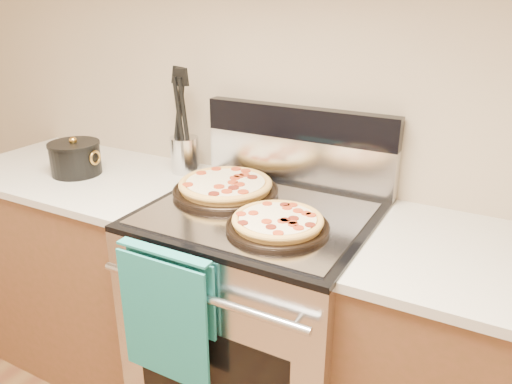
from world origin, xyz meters
The scene contains 15 objects.
wall_back centered at (0.00, 2.00, 1.35)m, with size 4.00×4.00×0.00m, color tan.
range_body centered at (0.00, 1.65, 0.45)m, with size 0.76×0.68×0.90m, color #B7B7BC.
oven_window centered at (0.00, 1.31, 0.45)m, with size 0.56×0.01×0.40m, color black.
cooktop centered at (0.00, 1.65, 0.91)m, with size 0.76×0.68×0.02m, color black.
backsplash_lower centered at (0.00, 1.96, 1.01)m, with size 0.76×0.06×0.18m, color silver.
backsplash_upper centered at (0.00, 1.96, 1.16)m, with size 0.76×0.06×0.12m, color black.
oven_handle centered at (0.00, 1.27, 0.80)m, with size 0.03×0.03×0.70m, color silver.
dish_towel centered at (-0.12, 1.27, 0.70)m, with size 0.32×0.05×0.42m, color #175674, non-canonical shape.
foil_sheet centered at (0.00, 1.62, 0.92)m, with size 0.70×0.55×0.01m, color gray.
cabinet_left centered at (-0.88, 1.68, 0.44)m, with size 1.00×0.62×0.88m, color brown.
countertop_left centered at (-0.88, 1.68, 0.90)m, with size 1.02×0.64×0.03m, color #BBB4A7.
pepperoni_pizza_back centered at (-0.18, 1.72, 0.95)m, with size 0.38×0.38×0.05m, color gold, non-canonical shape.
pepperoni_pizza_front centered at (0.12, 1.54, 0.95)m, with size 0.32×0.32×0.04m, color gold, non-canonical shape.
utensil_crock centered at (-0.48, 1.88, 0.98)m, with size 0.12×0.12×0.15m, color silver.
saucepan centered at (-0.86, 1.65, 0.97)m, with size 0.20×0.20×0.12m, color black.
Camera 1 is at (0.73, 0.28, 1.61)m, focal length 35.00 mm.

